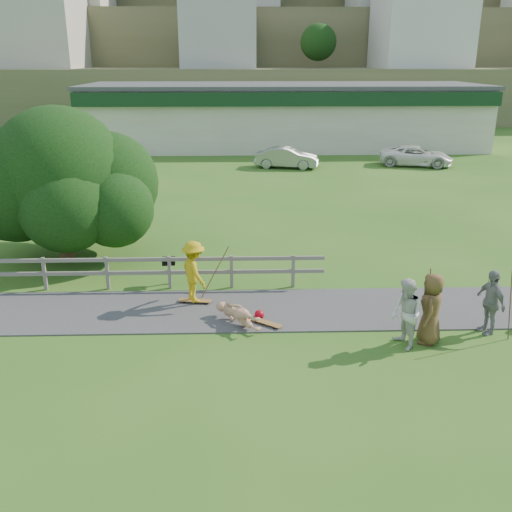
# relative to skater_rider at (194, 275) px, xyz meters

# --- Properties ---
(ground) EXTENTS (260.00, 260.00, 0.00)m
(ground) POSITION_rel_skater_rider_xyz_m (1.10, -2.04, -0.94)
(ground) COLOR #2A5B1A
(ground) RESTS_ON ground
(path) EXTENTS (34.00, 3.00, 0.04)m
(path) POSITION_rel_skater_rider_xyz_m (1.10, -0.54, -0.92)
(path) COLOR #38383B
(path) RESTS_ON ground
(fence) EXTENTS (15.05, 0.10, 1.10)m
(fence) POSITION_rel_skater_rider_xyz_m (-3.51, 1.26, -0.22)
(fence) COLOR #646058
(fence) RESTS_ON ground
(strip_mall) EXTENTS (32.50, 10.75, 5.10)m
(strip_mall) POSITION_rel_skater_rider_xyz_m (5.10, 32.90, 1.63)
(strip_mall) COLOR beige
(strip_mall) RESTS_ON ground
(hillside) EXTENTS (220.00, 67.00, 47.50)m
(hillside) POSITION_rel_skater_rider_xyz_m (1.10, 89.27, 13.47)
(hillside) COLOR #4F5632
(hillside) RESTS_ON ground
(skater_rider) EXTENTS (1.20, 1.41, 1.89)m
(skater_rider) POSITION_rel_skater_rider_xyz_m (0.00, 0.00, 0.00)
(skater_rider) COLOR #BD9A11
(skater_rider) RESTS_ON ground
(skater_fallen) EXTENTS (1.59, 1.37, 0.62)m
(skater_fallen) POSITION_rel_skater_rider_xyz_m (1.31, -1.50, -0.63)
(skater_fallen) COLOR tan
(skater_fallen) RESTS_ON ground
(spectator_a) EXTENTS (0.91, 1.05, 1.86)m
(spectator_a) POSITION_rel_skater_rider_xyz_m (5.59, -2.93, -0.02)
(spectator_a) COLOR silver
(spectator_a) RESTS_ON ground
(spectator_b) EXTENTS (0.69, 1.14, 1.81)m
(spectator_b) POSITION_rel_skater_rider_xyz_m (8.09, -2.16, -0.04)
(spectator_b) COLOR gray
(spectator_b) RESTS_ON ground
(spectator_c) EXTENTS (0.91, 1.10, 1.92)m
(spectator_c) POSITION_rel_skater_rider_xyz_m (6.31, -2.67, 0.02)
(spectator_c) COLOR brown
(spectator_c) RESTS_ON ground
(car_silver) EXTENTS (4.48, 2.40, 1.40)m
(car_silver) POSITION_rel_skater_rider_xyz_m (4.62, 22.66, -0.24)
(car_silver) COLOR #96979D
(car_silver) RESTS_ON ground
(car_white) EXTENTS (5.38, 3.57, 1.37)m
(car_white) POSITION_rel_skater_rider_xyz_m (13.68, 23.20, -0.26)
(car_white) COLOR white
(car_white) RESTS_ON ground
(tree) EXTENTS (7.73, 7.73, 4.63)m
(tree) POSITION_rel_skater_rider_xyz_m (-5.09, 4.50, 1.37)
(tree) COLOR black
(tree) RESTS_ON ground
(bbq) EXTENTS (0.44, 0.35, 0.91)m
(bbq) POSITION_rel_skater_rider_xyz_m (-0.96, 1.66, -0.49)
(bbq) COLOR black
(bbq) RESTS_ON ground
(longboard_rider) EXTENTS (1.01, 0.39, 0.11)m
(longboard_rider) POSITION_rel_skater_rider_xyz_m (0.00, 0.00, -0.89)
(longboard_rider) COLOR brown
(longboard_rider) RESTS_ON ground
(longboard_fallen) EXTENTS (0.88, 0.74, 0.10)m
(longboard_fallen) POSITION_rel_skater_rider_xyz_m (2.11, -1.60, -0.89)
(longboard_fallen) COLOR brown
(longboard_fallen) RESTS_ON ground
(helmet) EXTENTS (0.28, 0.28, 0.28)m
(helmet) POSITION_rel_skater_rider_xyz_m (1.91, -1.15, -0.80)
(helmet) COLOR #A00416
(helmet) RESTS_ON ground
(pole_rider) EXTENTS (0.03, 0.03, 1.92)m
(pole_rider) POSITION_rel_skater_rider_xyz_m (0.60, 0.40, 0.02)
(pole_rider) COLOR brown
(pole_rider) RESTS_ON ground
(pole_spec_left) EXTENTS (0.03, 0.03, 2.02)m
(pole_spec_left) POSITION_rel_skater_rider_xyz_m (6.29, -2.51, 0.07)
(pole_spec_left) COLOR brown
(pole_spec_left) RESTS_ON ground
(pole_spec_right) EXTENTS (0.03, 0.03, 1.96)m
(pole_spec_right) POSITION_rel_skater_rider_xyz_m (8.42, -2.59, 0.03)
(pole_spec_right) COLOR brown
(pole_spec_right) RESTS_ON ground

